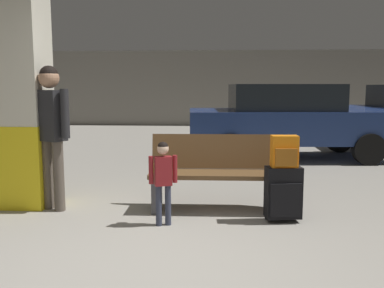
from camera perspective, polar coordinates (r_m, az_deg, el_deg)
The scene contains 9 objects.
ground_plane at distance 7.39m, azimuth -0.72°, elevation -4.11°, with size 18.00×18.00×0.10m, color gray.
garage_back_wall at distance 16.08m, azimuth 1.66°, elevation 7.46°, with size 18.00×0.12×2.80m, color gray.
structural_pillar at distance 5.55m, azimuth -21.71°, elevation 6.04°, with size 0.57×0.57×2.73m.
bench at distance 5.08m, azimuth 3.45°, elevation -3.89°, with size 1.61×0.55×0.89m.
suitcase at distance 4.74m, azimuth 12.13°, elevation -6.41°, with size 0.40×0.27×0.60m.
backpack_bright at distance 4.65m, azimuth 12.29°, elevation -1.02°, with size 0.29×0.21×0.34m.
child at distance 4.47m, azimuth -3.92°, elevation -4.07°, with size 0.29×0.18×0.90m.
adult at distance 5.24m, azimuth -18.39°, elevation 2.80°, with size 0.53×0.34×1.70m.
parked_car_near at distance 8.91m, azimuth 12.78°, elevation 3.28°, with size 4.21×2.02×1.51m.
Camera 1 is at (0.54, -3.21, 1.46)m, focal length 39.82 mm.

